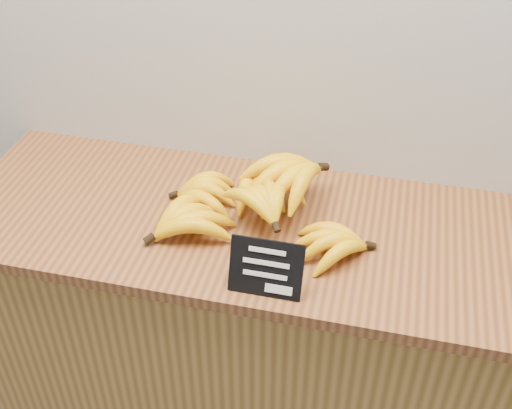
{
  "coord_description": "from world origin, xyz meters",
  "views": [
    {
      "loc": [
        0.16,
        1.62,
        1.89
      ],
      "look_at": [
        -0.09,
        2.7,
        1.02
      ],
      "focal_mm": 45.0,
      "sensor_mm": 36.0,
      "label": 1
    }
  ],
  "objects": [
    {
      "name": "counter_top",
      "position": [
        -0.09,
        2.75,
        0.92
      ],
      "size": [
        1.48,
        0.54,
        0.03
      ],
      "primitive_type": "cube",
      "color": "brown",
      "rests_on": "counter"
    },
    {
      "name": "banana_pile",
      "position": [
        -0.1,
        2.76,
        0.98
      ],
      "size": [
        0.53,
        0.35,
        0.13
      ],
      "color": "yellow",
      "rests_on": "counter_top"
    },
    {
      "name": "chalkboard_sign",
      "position": [
        -0.03,
        2.54,
        0.99
      ],
      "size": [
        0.15,
        0.05,
        0.12
      ],
      "primitive_type": "cube",
      "rotation": [
        -0.37,
        0.0,
        0.0
      ],
      "color": "black",
      "rests_on": "counter_top"
    },
    {
      "name": "counter",
      "position": [
        -0.09,
        2.75,
        0.45
      ],
      "size": [
        1.42,
        0.5,
        0.9
      ],
      "primitive_type": "cube",
      "color": "#A77935",
      "rests_on": "ground"
    }
  ]
}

